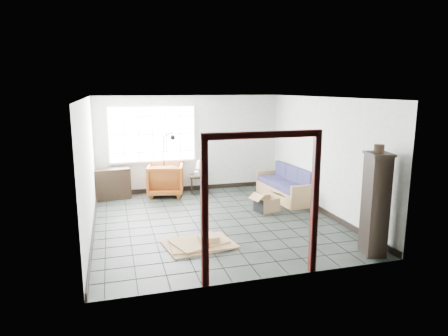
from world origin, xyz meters
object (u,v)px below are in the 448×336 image
object	(u,v)px
side_table	(198,178)
tall_shelf	(375,203)
futon_sofa	(287,187)
armchair	(166,178)

from	to	relation	value
side_table	tall_shelf	world-z (taller)	tall_shelf
tall_shelf	side_table	bearing A→B (deg)	125.10
futon_sofa	side_table	xyz separation A→B (m)	(-2.06, 1.20, 0.10)
armchair	side_table	xyz separation A→B (m)	(0.88, 0.00, -0.07)
tall_shelf	futon_sofa	bearing A→B (deg)	101.56
futon_sofa	armchair	distance (m)	3.17
armchair	tall_shelf	world-z (taller)	tall_shelf
futon_sofa	tall_shelf	bearing A→B (deg)	-95.99
futon_sofa	tall_shelf	world-z (taller)	tall_shelf
futon_sofa	side_table	bearing A→B (deg)	144.65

